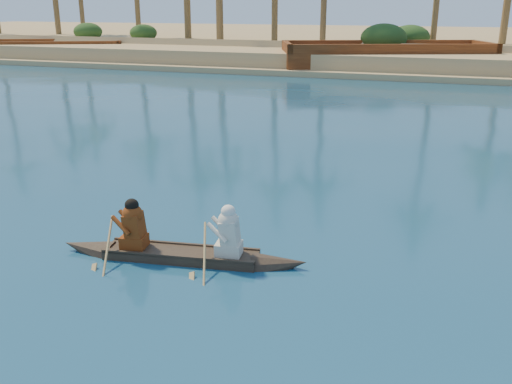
% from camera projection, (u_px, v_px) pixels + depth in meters
% --- Properties ---
extents(ground, '(160.00, 160.00, 0.00)m').
position_uv_depth(ground, '(450.00, 213.00, 12.32)').
color(ground, '#0A3245').
rests_on(ground, ground).
extents(sandy_embankment, '(150.00, 51.00, 1.50)m').
position_uv_depth(sandy_embankment, '(462.00, 45.00, 54.19)').
color(sandy_embankment, tan).
rests_on(sandy_embankment, ground).
extents(shrub_cluster, '(100.00, 6.00, 2.40)m').
position_uv_depth(shrub_cluster, '(462.00, 50.00, 40.18)').
color(shrub_cluster, '#1A3714').
rests_on(shrub_cluster, ground).
extents(canoe, '(4.52, 1.24, 1.23)m').
position_uv_depth(canoe, '(181.00, 247.00, 10.05)').
color(canoe, '#3A2E1F').
rests_on(canoe, ground).
extents(barge_left, '(11.30, 7.69, 1.80)m').
position_uv_depth(barge_left, '(56.00, 51.00, 45.97)').
color(barge_left, brown).
rests_on(barge_left, ground).
extents(barge_mid, '(14.19, 9.06, 2.25)m').
position_uv_depth(barge_mid, '(386.00, 59.00, 37.75)').
color(barge_mid, brown).
rests_on(barge_mid, ground).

